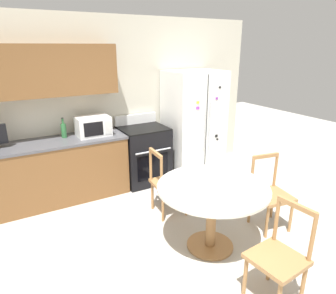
% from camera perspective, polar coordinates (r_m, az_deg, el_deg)
% --- Properties ---
extents(ground_plane, '(14.00, 14.00, 0.00)m').
position_cam_1_polar(ground_plane, '(3.30, 7.97, -22.22)').
color(ground_plane, '#B2ADA3').
extents(back_wall, '(5.20, 0.44, 2.60)m').
position_cam_1_polar(back_wall, '(4.75, -13.91, 9.64)').
color(back_wall, beige).
rests_on(back_wall, ground_plane).
extents(kitchen_counter, '(2.19, 0.64, 0.90)m').
position_cam_1_polar(kitchen_counter, '(4.57, -21.67, -4.52)').
color(kitchen_counter, brown).
rests_on(kitchen_counter, ground_plane).
extents(refrigerator, '(0.91, 0.76, 1.77)m').
position_cam_1_polar(refrigerator, '(5.20, 4.85, 4.55)').
color(refrigerator, white).
rests_on(refrigerator, ground_plane).
extents(oven_range, '(0.73, 0.68, 1.08)m').
position_cam_1_polar(oven_range, '(4.92, -4.63, -1.36)').
color(oven_range, black).
rests_on(oven_range, ground_plane).
extents(microwave, '(0.47, 0.36, 0.28)m').
position_cam_1_polar(microwave, '(4.51, -14.10, 3.90)').
color(microwave, white).
rests_on(microwave, kitchen_counter).
extents(counter_bottle, '(0.07, 0.07, 0.29)m').
position_cam_1_polar(counter_bottle, '(4.53, -19.25, 3.06)').
color(counter_bottle, '#2D6B38').
rests_on(counter_bottle, kitchen_counter).
extents(dining_table, '(1.19, 1.19, 0.75)m').
position_cam_1_polar(dining_table, '(3.28, 8.44, -9.65)').
color(dining_table, beige).
rests_on(dining_table, ground_plane).
extents(dining_chair_near, '(0.45, 0.45, 0.90)m').
position_cam_1_polar(dining_chair_near, '(2.89, 20.38, -19.10)').
color(dining_chair_near, '#9E7042').
rests_on(dining_chair_near, ground_plane).
extents(dining_chair_far, '(0.45, 0.45, 0.90)m').
position_cam_1_polar(dining_chair_far, '(3.97, -0.16, -6.90)').
color(dining_chair_far, '#9E7042').
rests_on(dining_chair_far, ground_plane).
extents(dining_chair_right, '(0.49, 0.49, 0.90)m').
position_cam_1_polar(dining_chair_right, '(3.89, 18.90, -8.55)').
color(dining_chair_right, '#9E7042').
rests_on(dining_chair_right, ground_plane).
extents(candle_glass, '(0.08, 0.08, 0.08)m').
position_cam_1_polar(candle_glass, '(3.19, 8.66, -6.84)').
color(candle_glass, silver).
rests_on(candle_glass, dining_table).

